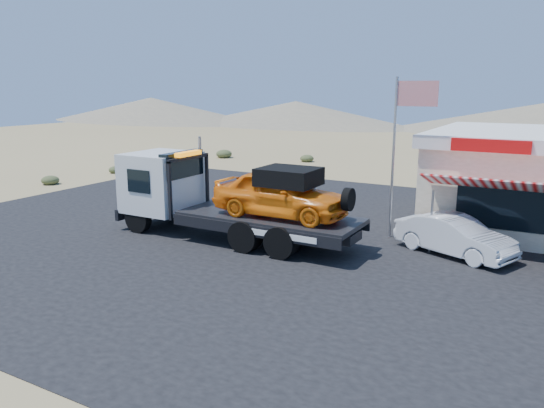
% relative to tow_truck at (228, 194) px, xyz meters
% --- Properties ---
extents(ground, '(120.00, 120.00, 0.00)m').
position_rel_tow_truck_xyz_m(ground, '(0.58, -1.33, -1.72)').
color(ground, '#8D7A50').
rests_on(ground, ground).
extents(asphalt_lot, '(32.00, 24.00, 0.02)m').
position_rel_tow_truck_xyz_m(asphalt_lot, '(2.58, 1.67, -1.71)').
color(asphalt_lot, black).
rests_on(asphalt_lot, ground).
extents(tow_truck, '(9.56, 2.84, 3.20)m').
position_rel_tow_truck_xyz_m(tow_truck, '(0.00, 0.00, 0.00)').
color(tow_truck, black).
rests_on(tow_truck, asphalt_lot).
extents(white_sedan, '(4.32, 2.86, 1.35)m').
position_rel_tow_truck_xyz_m(white_sedan, '(7.86, 2.08, -1.03)').
color(white_sedan, silver).
rests_on(white_sedan, asphalt_lot).
extents(flagpole, '(1.55, 0.10, 6.00)m').
position_rel_tow_truck_xyz_m(flagpole, '(5.51, 3.17, 2.05)').
color(flagpole, '#99999E').
rests_on(flagpole, asphalt_lot).
extents(desert_scrub, '(25.40, 33.35, 0.72)m').
position_rel_tow_truck_xyz_m(desert_scrub, '(-13.46, 7.31, -1.42)').
color(desert_scrub, '#374022').
rests_on(desert_scrub, ground).
extents(distant_hills, '(126.00, 48.00, 4.20)m').
position_rel_tow_truck_xyz_m(distant_hills, '(-9.19, 53.81, 0.17)').
color(distant_hills, '#726B59').
rests_on(distant_hills, ground).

